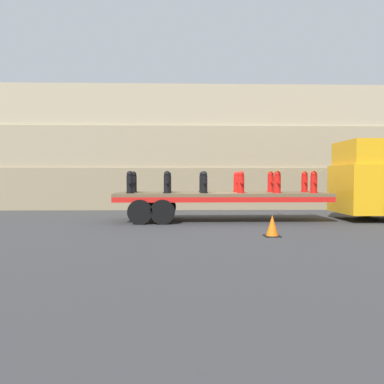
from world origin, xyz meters
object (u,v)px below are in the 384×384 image
at_px(fire_hydrant_black_far_0, 134,182).
at_px(fire_hydrant_red_near_4, 277,182).
at_px(fire_hydrant_red_far_4, 271,182).
at_px(traffic_cone, 272,226).
at_px(truck_cab, 372,181).
at_px(flatbed_trailer, 203,198).
at_px(fire_hydrant_black_far_2, 202,182).
at_px(fire_hydrant_red_far_5, 305,182).
at_px(fire_hydrant_black_near_1, 167,182).
at_px(fire_hydrant_black_far_1, 168,182).
at_px(fire_hydrant_red_far_3, 237,182).
at_px(fire_hydrant_red_near_3, 241,182).
at_px(fire_hydrant_black_near_2, 204,182).
at_px(fire_hydrant_red_near_5, 314,182).
at_px(fire_hydrant_black_near_0, 130,182).

distance_m(fire_hydrant_black_far_0, fire_hydrant_red_near_4, 5.93).
bearing_deg(fire_hydrant_red_far_4, traffic_cone, -102.84).
height_order(truck_cab, fire_hydrant_black_far_0, truck_cab).
relative_size(flatbed_trailer, traffic_cone, 13.12).
xyz_separation_m(fire_hydrant_black_far_2, fire_hydrant_red_far_5, (4.37, 0.00, 0.00)).
relative_size(fire_hydrant_black_near_1, fire_hydrant_black_far_2, 1.00).
relative_size(fire_hydrant_black_far_1, fire_hydrant_red_far_4, 1.00).
relative_size(fire_hydrant_red_far_3, traffic_cone, 1.36).
bearing_deg(fire_hydrant_red_far_5, fire_hydrant_black_far_0, 180.00).
bearing_deg(fire_hydrant_red_far_3, fire_hydrant_red_far_4, 0.00).
height_order(fire_hydrant_black_far_2, fire_hydrant_red_far_3, same).
xyz_separation_m(fire_hydrant_red_near_3, fire_hydrant_red_far_4, (1.46, 1.12, 0.00)).
relative_size(fire_hydrant_black_far_2, fire_hydrant_red_far_5, 1.00).
distance_m(fire_hydrant_black_near_1, fire_hydrant_red_far_5, 5.93).
bearing_deg(fire_hydrant_red_near_4, fire_hydrant_red_far_5, 37.54).
height_order(fire_hydrant_black_far_2, fire_hydrant_red_far_5, same).
bearing_deg(fire_hydrant_red_far_4, fire_hydrant_black_near_2, -158.98).
relative_size(fire_hydrant_black_far_2, traffic_cone, 1.36).
relative_size(fire_hydrant_red_near_3, fire_hydrant_red_far_4, 1.00).
bearing_deg(fire_hydrant_red_near_5, truck_cab, 12.07).
relative_size(flatbed_trailer, fire_hydrant_black_far_0, 9.67).
bearing_deg(fire_hydrant_red_far_3, fire_hydrant_black_near_1, -158.98).
xyz_separation_m(flatbed_trailer, fire_hydrant_red_near_4, (2.91, -0.56, 0.66)).
distance_m(fire_hydrant_red_near_3, traffic_cone, 3.86).
bearing_deg(fire_hydrant_red_far_5, fire_hydrant_red_near_5, -90.00).
bearing_deg(fire_hydrant_red_far_5, fire_hydrant_red_near_3, -158.98).
bearing_deg(fire_hydrant_black_far_1, fire_hydrant_red_near_5, -10.88).
bearing_deg(fire_hydrant_black_near_1, fire_hydrant_red_far_3, 21.02).
xyz_separation_m(fire_hydrant_red_near_3, fire_hydrant_red_near_4, (1.46, 0.00, 0.00)).
height_order(fire_hydrant_black_far_0, traffic_cone, fire_hydrant_black_far_0).
bearing_deg(fire_hydrant_black_near_0, fire_hydrant_red_far_4, 10.88).
bearing_deg(fire_hydrant_red_far_3, fire_hydrant_red_near_5, -21.02).
height_order(fire_hydrant_black_near_1, traffic_cone, fire_hydrant_black_near_1).
bearing_deg(fire_hydrant_black_far_2, fire_hydrant_black_near_1, -142.46).
xyz_separation_m(flatbed_trailer, fire_hydrant_black_far_2, (-0.00, 0.56, 0.66)).
bearing_deg(fire_hydrant_black_near_2, fire_hydrant_red_near_5, 0.00).
bearing_deg(fire_hydrant_red_near_5, fire_hydrant_black_far_1, 169.12).
bearing_deg(traffic_cone, truck_cab, 39.10).
distance_m(fire_hydrant_black_near_1, fire_hydrant_red_far_4, 4.51).
xyz_separation_m(fire_hydrant_black_far_0, fire_hydrant_black_far_2, (2.91, 0.00, 0.00)).
distance_m(fire_hydrant_black_far_1, fire_hydrant_red_far_3, 2.91).
xyz_separation_m(fire_hydrant_black_far_1, fire_hydrant_red_near_5, (5.82, -1.12, 0.00)).
xyz_separation_m(fire_hydrant_black_far_1, fire_hydrant_black_near_2, (1.46, -1.12, 0.00)).
bearing_deg(flatbed_trailer, fire_hydrant_black_near_0, -169.13).
distance_m(fire_hydrant_black_far_2, traffic_cone, 5.24).
bearing_deg(fire_hydrant_black_near_2, fire_hydrant_red_near_3, 0.00).
distance_m(fire_hydrant_black_near_1, fire_hydrant_red_far_3, 3.12).
distance_m(fire_hydrant_black_near_2, fire_hydrant_red_near_5, 4.37).
distance_m(fire_hydrant_red_far_5, traffic_cone, 5.53).
height_order(fire_hydrant_black_far_1, fire_hydrant_red_near_5, same).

